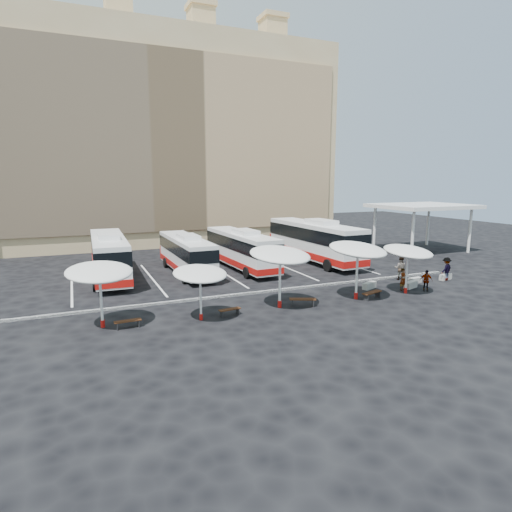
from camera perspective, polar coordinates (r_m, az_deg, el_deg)
name	(u,v)px	position (r m, az deg, el deg)	size (l,w,h in m)	color
ground	(260,295)	(29.77, 0.50, -5.25)	(120.00, 120.00, 0.00)	black
sandstone_building	(163,143)	(59.45, -12.32, 14.52)	(42.00, 18.25, 29.60)	tan
service_canopy	(423,207)	(50.86, 21.32, 6.07)	(10.00, 8.00, 5.20)	white
curb_divider	(257,292)	(30.19, 0.12, -4.88)	(34.00, 0.25, 0.15)	black
bay_lines	(223,272)	(37.02, -4.48, -2.19)	(24.15, 12.00, 0.01)	white
bus_0	(109,255)	(36.43, -19.01, 0.18)	(3.04, 12.02, 3.80)	white
bus_1	(186,253)	(36.77, -9.29, 0.39)	(2.64, 10.82, 3.43)	white
bus_2	(241,248)	(38.21, -1.98, 1.05)	(3.05, 11.50, 3.62)	white
bus_3	(314,240)	(41.74, 7.76, 2.15)	(3.48, 13.33, 4.20)	white
sunshade_0	(99,272)	(24.19, -20.17, -2.04)	(3.97, 4.01, 3.62)	white
sunshade_1	(200,274)	(24.21, -7.46, -2.37)	(3.54, 3.58, 3.18)	white
sunshade_2	(280,255)	(26.26, 3.23, 0.13)	(4.69, 4.72, 3.94)	white
sunshade_3	(358,250)	(28.91, 13.43, 0.81)	(4.78, 4.82, 3.95)	white
sunshade_4	(408,252)	(31.49, 19.61, 0.55)	(4.03, 4.06, 3.50)	white
wood_bench_0	(128,322)	(24.34, -16.73, -8.44)	(1.45, 0.47, 0.44)	#32190B
wood_bench_1	(230,310)	(25.44, -3.52, -7.25)	(1.37, 0.53, 0.41)	#32190B
wood_bench_2	(303,300)	(27.30, 6.24, -5.90)	(1.70, 1.09, 0.51)	#32190B
wood_bench_3	(372,294)	(29.74, 15.19, -4.86)	(1.70, 0.89, 0.51)	#32190B
conc_bench_0	(369,286)	(32.54, 14.88, -3.82)	(1.27, 0.42, 0.48)	#989893
conc_bench_1	(411,285)	(33.63, 19.92, -3.64)	(1.28, 0.43, 0.48)	#989893
conc_bench_2	(415,280)	(35.41, 20.44, -3.05)	(1.12, 0.37, 0.42)	#989893
conc_bench_3	(446,277)	(37.43, 23.95, -2.57)	(1.20, 0.40, 0.45)	#989893
passenger_0	(403,279)	(32.74, 19.01, -2.94)	(0.59, 0.39, 1.61)	black
passenger_1	(401,268)	(35.96, 18.74, -1.56)	(0.91, 0.71, 1.87)	black
passenger_2	(426,281)	(33.03, 21.72, -3.06)	(0.90, 0.38, 1.54)	black
passenger_3	(446,269)	(37.04, 24.02, -1.59)	(1.20, 0.69, 1.86)	black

